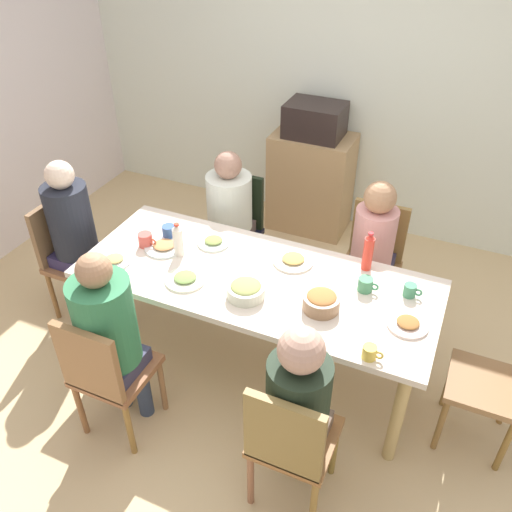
{
  "coord_description": "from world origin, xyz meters",
  "views": [
    {
      "loc": [
        1.02,
        -2.3,
        2.74
      ],
      "look_at": [
        0.0,
        0.0,
        0.91
      ],
      "focal_mm": 37.54,
      "sensor_mm": 36.0,
      "label": 1
    }
  ],
  "objects_px": {
    "chair_2": "(504,381)",
    "plate_4": "(185,279)",
    "plate_1": "(115,260)",
    "cup_3": "(146,240)",
    "cup_2": "(410,290)",
    "chair_4": "(235,225)",
    "cup_1": "(370,353)",
    "plate_5": "(214,242)",
    "cup_4": "(366,285)",
    "chair_5": "(373,258)",
    "bowl_0": "(246,290)",
    "bottle_0": "(178,240)",
    "bowl_1": "(321,301)",
    "chair_3": "(106,372)",
    "plate_3": "(293,260)",
    "microwave": "(315,120)",
    "plate_2": "(408,324)",
    "person_3": "(109,330)",
    "person_5": "(373,244)",
    "plate_0": "(164,246)",
    "bottle_1": "(368,252)",
    "person_1": "(299,401)",
    "person_0": "(74,229)",
    "person_4": "(229,209)",
    "side_cabinet": "(311,183)",
    "dining_table": "(256,287)",
    "cup_0": "(169,232)"
  },
  "relations": [
    {
      "from": "chair_5",
      "to": "side_cabinet",
      "type": "xyz_separation_m",
      "value": [
        -0.8,
        1.0,
        -0.06
      ]
    },
    {
      "from": "chair_2",
      "to": "cup_0",
      "type": "height_order",
      "value": "chair_2"
    },
    {
      "from": "person_1",
      "to": "person_3",
      "type": "relative_size",
      "value": 0.93
    },
    {
      "from": "chair_5",
      "to": "bowl_0",
      "type": "distance_m",
      "value": 1.17
    },
    {
      "from": "chair_3",
      "to": "plate_3",
      "type": "xyz_separation_m",
      "value": [
        0.69,
        1.04,
        0.27
      ]
    },
    {
      "from": "plate_5",
      "to": "bottle_0",
      "type": "bearing_deg",
      "value": -126.08
    },
    {
      "from": "person_3",
      "to": "chair_5",
      "type": "distance_m",
      "value": 1.9
    },
    {
      "from": "person_1",
      "to": "person_5",
      "type": "bearing_deg",
      "value": 90.0
    },
    {
      "from": "plate_1",
      "to": "plate_5",
      "type": "relative_size",
      "value": 0.96
    },
    {
      "from": "microwave",
      "to": "cup_1",
      "type": "bearing_deg",
      "value": -64.39
    },
    {
      "from": "cup_2",
      "to": "bowl_1",
      "type": "bearing_deg",
      "value": -144.13
    },
    {
      "from": "plate_1",
      "to": "plate_4",
      "type": "distance_m",
      "value": 0.49
    },
    {
      "from": "cup_1",
      "to": "bottle_0",
      "type": "xyz_separation_m",
      "value": [
        -1.32,
        0.38,
        0.07
      ]
    },
    {
      "from": "chair_4",
      "to": "cup_1",
      "type": "distance_m",
      "value": 1.8
    },
    {
      "from": "plate_5",
      "to": "bottle_0",
      "type": "distance_m",
      "value": 0.26
    },
    {
      "from": "plate_0",
      "to": "cup_1",
      "type": "xyz_separation_m",
      "value": [
        1.44,
        -0.4,
        0.02
      ]
    },
    {
      "from": "plate_5",
      "to": "cup_4",
      "type": "relative_size",
      "value": 1.74
    },
    {
      "from": "chair_4",
      "to": "cup_0",
      "type": "relative_size",
      "value": 7.31
    },
    {
      "from": "plate_5",
      "to": "bottle_1",
      "type": "height_order",
      "value": "bottle_1"
    },
    {
      "from": "chair_2",
      "to": "plate_2",
      "type": "distance_m",
      "value": 0.61
    },
    {
      "from": "person_1",
      "to": "cup_3",
      "type": "bearing_deg",
      "value": 151.09
    },
    {
      "from": "cup_2",
      "to": "cup_3",
      "type": "height_order",
      "value": "cup_3"
    },
    {
      "from": "cup_2",
      "to": "bowl_0",
      "type": "bearing_deg",
      "value": -156.04
    },
    {
      "from": "dining_table",
      "to": "chair_5",
      "type": "distance_m",
      "value": 0.99
    },
    {
      "from": "side_cabinet",
      "to": "chair_4",
      "type": "bearing_deg",
      "value": -105.61
    },
    {
      "from": "person_3",
      "to": "cup_1",
      "type": "bearing_deg",
      "value": 14.9
    },
    {
      "from": "cup_4",
      "to": "microwave",
      "type": "bearing_deg",
      "value": 118.07
    },
    {
      "from": "bottle_0",
      "to": "person_0",
      "type": "bearing_deg",
      "value": -179.45
    },
    {
      "from": "bowl_0",
      "to": "cup_4",
      "type": "distance_m",
      "value": 0.69
    },
    {
      "from": "person_3",
      "to": "plate_3",
      "type": "relative_size",
      "value": 4.91
    },
    {
      "from": "plate_2",
      "to": "microwave",
      "type": "bearing_deg",
      "value": 122.12
    },
    {
      "from": "plate_1",
      "to": "cup_4",
      "type": "xyz_separation_m",
      "value": [
        1.49,
        0.36,
        0.03
      ]
    },
    {
      "from": "plate_1",
      "to": "cup_3",
      "type": "distance_m",
      "value": 0.25
    },
    {
      "from": "chair_3",
      "to": "person_5",
      "type": "xyz_separation_m",
      "value": [
        1.08,
        1.54,
        0.18
      ]
    },
    {
      "from": "person_1",
      "to": "bowl_0",
      "type": "relative_size",
      "value": 5.34
    },
    {
      "from": "chair_4",
      "to": "bottle_1",
      "type": "bearing_deg",
      "value": -22.75
    },
    {
      "from": "plate_5",
      "to": "bowl_0",
      "type": "xyz_separation_m",
      "value": [
        0.41,
        -0.39,
        0.03
      ]
    },
    {
      "from": "person_0",
      "to": "person_4",
      "type": "distance_m",
      "value": 1.1
    },
    {
      "from": "plate_0",
      "to": "plate_1",
      "type": "bearing_deg",
      "value": -128.55
    },
    {
      "from": "plate_3",
      "to": "microwave",
      "type": "bearing_deg",
      "value": 104.68
    },
    {
      "from": "cup_3",
      "to": "bottle_1",
      "type": "height_order",
      "value": "bottle_1"
    },
    {
      "from": "person_5",
      "to": "plate_4",
      "type": "height_order",
      "value": "person_5"
    },
    {
      "from": "chair_2",
      "to": "plate_4",
      "type": "distance_m",
      "value": 1.86
    },
    {
      "from": "person_3",
      "to": "bottle_1",
      "type": "bearing_deg",
      "value": 43.61
    },
    {
      "from": "plate_1",
      "to": "cup_3",
      "type": "height_order",
      "value": "cup_3"
    },
    {
      "from": "person_0",
      "to": "plate_3",
      "type": "relative_size",
      "value": 4.9
    },
    {
      "from": "bowl_0",
      "to": "cup_4",
      "type": "height_order",
      "value": "bowl_0"
    },
    {
      "from": "plate_3",
      "to": "side_cabinet",
      "type": "relative_size",
      "value": 0.28
    },
    {
      "from": "cup_4",
      "to": "side_cabinet",
      "type": "bearing_deg",
      "value": 118.07
    },
    {
      "from": "plate_0",
      "to": "plate_5",
      "type": "distance_m",
      "value": 0.32
    }
  ]
}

